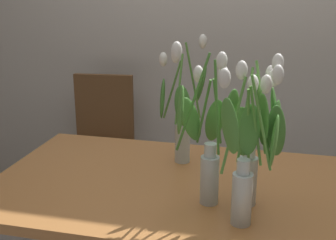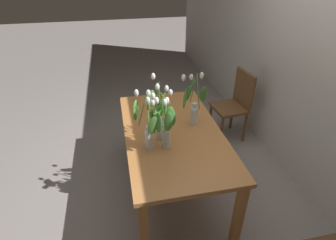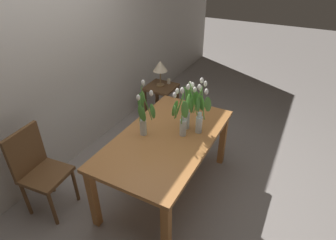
# 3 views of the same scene
# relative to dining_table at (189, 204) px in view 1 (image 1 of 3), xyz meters

# --- Properties ---
(room_wall_rear) EXTENTS (9.00, 0.10, 2.70)m
(room_wall_rear) POSITION_rel_dining_table_xyz_m (0.00, 1.40, 0.70)
(room_wall_rear) COLOR beige
(room_wall_rear) RESTS_ON ground
(dining_table) EXTENTS (1.60, 0.90, 0.74)m
(dining_table) POSITION_rel_dining_table_xyz_m (0.00, 0.00, 0.00)
(dining_table) COLOR #B7753D
(dining_table) RESTS_ON ground
(tulip_vase_0) EXTENTS (0.18, 0.22, 0.57)m
(tulip_vase_0) POSITION_rel_dining_table_xyz_m (0.26, -0.14, 0.32)
(tulip_vase_0) COLOR silver
(tulip_vase_0) RESTS_ON dining_table
(tulip_vase_1) EXTENTS (0.21, 0.23, 0.57)m
(tulip_vase_1) POSITION_rel_dining_table_xyz_m (-0.08, 0.21, 0.30)
(tulip_vase_1) COLOR silver
(tulip_vase_1) RESTS_ON dining_table
(tulip_vase_2) EXTENTS (0.24, 0.22, 0.59)m
(tulip_vase_2) POSITION_rel_dining_table_xyz_m (0.08, -0.13, 0.32)
(tulip_vase_2) COLOR silver
(tulip_vase_2) RESTS_ON dining_table
(tulip_vase_3) EXTENTS (0.20, 0.24, 0.54)m
(tulip_vase_3) POSITION_rel_dining_table_xyz_m (0.23, -0.25, 0.32)
(tulip_vase_3) COLOR silver
(tulip_vase_3) RESTS_ON dining_table
(dining_chair) EXTENTS (0.44, 0.44, 0.93)m
(dining_chair) POSITION_rel_dining_table_xyz_m (-0.79, 1.01, -0.12)
(dining_chair) COLOR brown
(dining_chair) RESTS_ON ground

